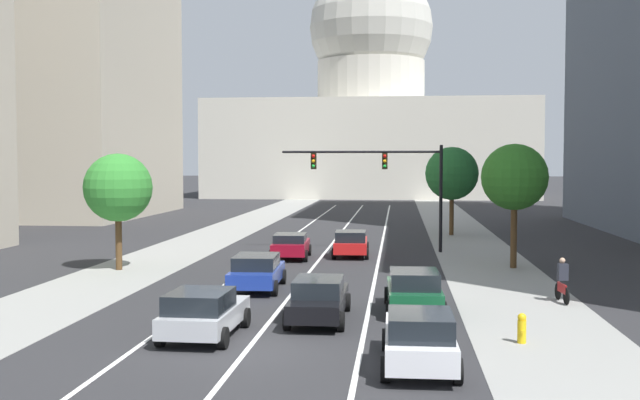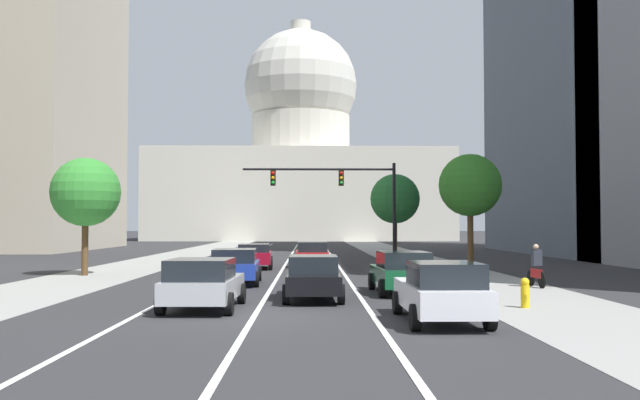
# 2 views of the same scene
# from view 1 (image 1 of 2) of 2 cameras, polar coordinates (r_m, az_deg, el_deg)

# --- Properties ---
(ground_plane) EXTENTS (400.00, 400.00, 0.00)m
(ground_plane) POSITION_cam_1_polar(r_m,az_deg,el_deg) (61.26, 1.92, -2.08)
(ground_plane) COLOR #2B2B2D
(sidewalk_left) EXTENTS (4.82, 130.00, 0.01)m
(sidewalk_left) POSITION_cam_1_polar(r_m,az_deg,el_deg) (57.66, -7.29, -2.41)
(sidewalk_left) COLOR gray
(sidewalk_left) RESTS_ON ground
(sidewalk_right) EXTENTS (4.82, 130.00, 0.01)m
(sidewalk_right) POSITION_cam_1_polar(r_m,az_deg,el_deg) (56.32, 10.62, -2.57)
(sidewalk_right) COLOR gray
(sidewalk_right) RESTS_ON ground
(lane_stripe_left) EXTENTS (0.16, 90.00, 0.01)m
(lane_stripe_left) POSITION_cam_1_polar(r_m,az_deg,el_deg) (46.80, -3.35, -3.65)
(lane_stripe_left) COLOR white
(lane_stripe_left) RESTS_ON ground
(lane_stripe_center) EXTENTS (0.16, 90.00, 0.01)m
(lane_stripe_center) POSITION_cam_1_polar(r_m,az_deg,el_deg) (46.39, 0.61, -3.70)
(lane_stripe_center) COLOR white
(lane_stripe_center) RESTS_ON ground
(lane_stripe_right) EXTENTS (0.16, 90.00, 0.01)m
(lane_stripe_right) POSITION_cam_1_polar(r_m,az_deg,el_deg) (46.20, 4.62, -3.74)
(lane_stripe_right) COLOR white
(lane_stripe_right) RESTS_ON ground
(capitol_building) EXTENTS (47.30, 23.87, 36.16)m
(capitol_building) POSITION_cam_1_polar(r_m,az_deg,el_deg) (115.63, 3.84, 6.62)
(capitol_building) COLOR beige
(capitol_building) RESTS_ON ground
(car_white) EXTENTS (2.02, 4.53, 1.57)m
(car_white) POSITION_cam_1_polar(r_m,az_deg,el_deg) (20.19, 7.52, -10.29)
(car_white) COLOR silver
(car_white) RESTS_ON ground
(car_black) EXTENTS (1.97, 4.80, 1.46)m
(car_black) POSITION_cam_1_polar(r_m,az_deg,el_deg) (25.81, -0.09, -7.43)
(car_black) COLOR black
(car_black) RESTS_ON ground
(car_blue) EXTENTS (2.24, 4.46, 1.48)m
(car_blue) POSITION_cam_1_polar(r_m,az_deg,el_deg) (31.92, -4.80, -5.38)
(car_blue) COLOR #1E389E
(car_blue) RESTS_ON ground
(car_red) EXTENTS (2.15, 4.47, 1.49)m
(car_red) POSITION_cam_1_polar(r_m,az_deg,el_deg) (42.72, 2.35, -3.26)
(car_red) COLOR red
(car_red) RESTS_ON ground
(car_silver) EXTENTS (2.19, 4.22, 1.51)m
(car_silver) POSITION_cam_1_polar(r_m,az_deg,el_deg) (23.59, -8.78, -8.38)
(car_silver) COLOR #B2B5BA
(car_silver) RESTS_ON ground
(car_green) EXTENTS (2.18, 4.28, 1.53)m
(car_green) POSITION_cam_1_polar(r_m,az_deg,el_deg) (27.38, 7.10, -6.77)
(car_green) COLOR #14512D
(car_green) RESTS_ON ground
(car_crimson) EXTENTS (2.21, 4.10, 1.41)m
(car_crimson) POSITION_cam_1_polar(r_m,az_deg,el_deg) (41.72, -2.23, -3.43)
(car_crimson) COLOR maroon
(car_crimson) RESTS_ON ground
(traffic_signal_mast) EXTENTS (9.54, 0.39, 6.34)m
(traffic_signal_mast) POSITION_cam_1_polar(r_m,az_deg,el_deg) (44.87, 5.12, 2.05)
(traffic_signal_mast) COLOR black
(traffic_signal_mast) RESTS_ON ground
(fire_hydrant) EXTENTS (0.26, 0.35, 0.91)m
(fire_hydrant) POSITION_cam_1_polar(r_m,az_deg,el_deg) (23.48, 15.00, -9.31)
(fire_hydrant) COLOR yellow
(fire_hydrant) RESTS_ON ground
(cyclist) EXTENTS (0.38, 1.70, 1.72)m
(cyclist) POSITION_cam_1_polar(r_m,az_deg,el_deg) (30.42, 17.83, -5.80)
(cyclist) COLOR black
(cyclist) RESTS_ON ground
(street_tree_far_right) EXTENTS (3.85, 3.85, 6.41)m
(street_tree_far_right) POSITION_cam_1_polar(r_m,az_deg,el_deg) (55.45, 9.93, 1.97)
(street_tree_far_right) COLOR #51381E
(street_tree_far_right) RESTS_ON ground
(street_tree_mid_left) EXTENTS (3.37, 3.37, 5.78)m
(street_tree_mid_left) POSITION_cam_1_polar(r_m,az_deg,el_deg) (38.55, -15.01, 0.88)
(street_tree_mid_left) COLOR #51381E
(street_tree_mid_left) RESTS_ON ground
(street_tree_mid_right) EXTENTS (3.34, 3.34, 6.27)m
(street_tree_mid_right) POSITION_cam_1_polar(r_m,az_deg,el_deg) (39.10, 14.47, 1.66)
(street_tree_mid_right) COLOR #51381E
(street_tree_mid_right) RESTS_ON ground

